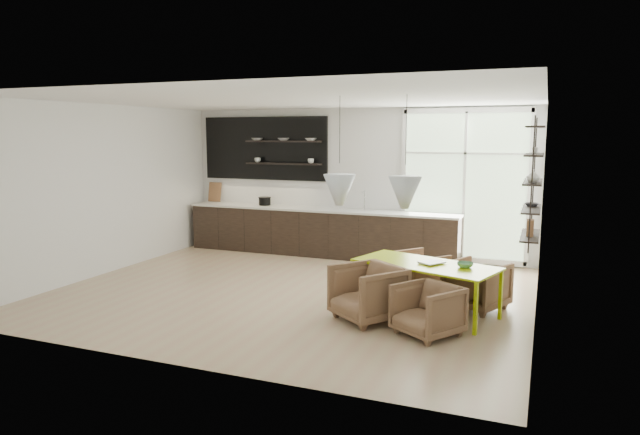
# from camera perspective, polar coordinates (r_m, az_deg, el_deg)

# --- Properties ---
(room) EXTENTS (7.02, 6.01, 2.91)m
(room) POSITION_cam_1_polar(r_m,az_deg,el_deg) (9.35, 3.13, 2.58)
(room) COLOR tan
(room) RESTS_ON ground
(kitchen_run) EXTENTS (5.54, 0.69, 2.75)m
(kitchen_run) POSITION_cam_1_polar(r_m,az_deg,el_deg) (11.38, -0.43, -0.75)
(kitchen_run) COLOR black
(kitchen_run) RESTS_ON ground
(right_shelving) EXTENTS (0.26, 1.22, 1.90)m
(right_shelving) POSITION_cam_1_polar(r_m,az_deg,el_deg) (8.93, 20.49, 3.02)
(right_shelving) COLOR black
(right_shelving) RESTS_ON ground
(dining_table) EXTENTS (2.05, 1.38, 0.69)m
(dining_table) POSITION_cam_1_polar(r_m,az_deg,el_deg) (7.78, 10.50, -4.87)
(dining_table) COLOR #9FBC07
(dining_table) RESTS_ON ground
(armchair_back_left) EXTENTS (0.99, 0.99, 0.65)m
(armchair_back_left) POSITION_cam_1_polar(r_m,az_deg,el_deg) (8.74, 9.84, -5.49)
(armchair_back_left) COLOR brown
(armchair_back_left) RESTS_ON ground
(armchair_back_right) EXTENTS (0.96, 0.97, 0.67)m
(armchair_back_right) POSITION_cam_1_polar(r_m,az_deg,el_deg) (8.21, 15.42, -6.52)
(armchair_back_right) COLOR brown
(armchair_back_right) RESTS_ON ground
(armchair_front_left) EXTENTS (1.11, 1.11, 0.73)m
(armchair_front_left) POSITION_cam_1_polar(r_m,az_deg,el_deg) (7.45, 4.80, -7.53)
(armchair_front_left) COLOR brown
(armchair_front_left) RESTS_ON ground
(armchair_front_right) EXTENTS (0.94, 0.94, 0.63)m
(armchair_front_right) POSITION_cam_1_polar(r_m,az_deg,el_deg) (7.02, 10.69, -9.09)
(armchair_front_right) COLOR brown
(armchair_front_right) RESTS_ON ground
(wire_stool) EXTENTS (0.34, 0.34, 0.43)m
(wire_stool) POSITION_cam_1_polar(r_m,az_deg,el_deg) (8.09, 3.98, -6.89)
(wire_stool) COLOR black
(wire_stool) RESTS_ON ground
(table_book) EXTENTS (0.37, 0.40, 0.03)m
(table_book) POSITION_cam_1_polar(r_m,az_deg,el_deg) (7.85, 10.53, -4.29)
(table_book) COLOR white
(table_book) RESTS_ON dining_table
(table_bowl) EXTENTS (0.29, 0.29, 0.07)m
(table_bowl) POSITION_cam_1_polar(r_m,az_deg,el_deg) (7.64, 14.31, -4.62)
(table_bowl) COLOR #538C60
(table_bowl) RESTS_ON dining_table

